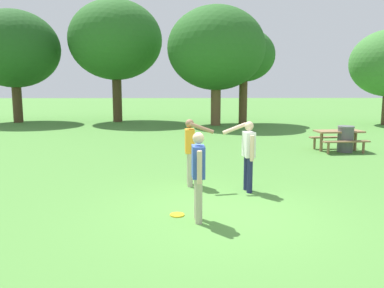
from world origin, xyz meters
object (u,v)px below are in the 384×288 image
person_bystander (248,151)px  picnic_table_near (339,136)px  person_catcher (190,147)px  tree_far_right (216,49)px  frisbee (177,215)px  trash_can_beside_table (345,139)px  tree_broad_center (116,40)px  tree_tall_left (14,49)px  tree_slender_mid (244,56)px  person_thrower (198,171)px

person_bystander → picnic_table_near: bearing=52.0°
person_catcher → picnic_table_near: size_ratio=0.90×
person_bystander → tree_far_right: bearing=88.4°
frisbee → trash_can_beside_table: (6.03, 6.92, 0.47)m
person_catcher → person_bystander: bearing=-23.4°
tree_broad_center → tree_far_right: bearing=-20.8°
person_bystander → tree_tall_left: bearing=126.2°
person_catcher → tree_slender_mid: tree_slender_mid is taller
person_thrower → frisbee: bearing=141.7°
tree_slender_mid → frisbee: bearing=-102.4°
frisbee → tree_broad_center: 19.85m
person_bystander → frisbee: bearing=-133.7°
person_catcher → frisbee: person_catcher is taller
person_thrower → tree_slender_mid: 18.18m
person_thrower → tree_tall_left: bearing=120.4°
person_bystander → tree_far_right: (0.40, 14.64, 3.54)m
trash_can_beside_table → tree_slender_mid: bearing=102.3°
person_thrower → picnic_table_near: bearing=53.7°
trash_can_beside_table → tree_tall_left: bearing=145.5°
frisbee → picnic_table_near: bearing=50.6°
person_thrower → tree_far_right: size_ratio=0.24×
person_catcher → tree_slender_mid: size_ratio=0.28×
picnic_table_near → tree_slender_mid: (-2.08, 10.14, 3.58)m
person_catcher → tree_broad_center: bearing=105.4°
person_thrower → person_catcher: same height
tree_broad_center → tree_slender_mid: tree_broad_center is taller
tree_slender_mid → person_bystander: bearing=-97.9°
person_catcher → tree_far_right: size_ratio=0.24×
trash_can_beside_table → tree_tall_left: tree_tall_left is taller
person_catcher → picnic_table_near: (5.57, 4.88, -0.40)m
picnic_table_near → tree_tall_left: 20.26m
person_thrower → tree_tall_left: tree_tall_left is taller
person_thrower → picnic_table_near: 9.24m
picnic_table_near → tree_slender_mid: bearing=101.6°
tree_tall_left → person_thrower: bearing=-59.6°
person_bystander → tree_far_right: size_ratio=0.24×
picnic_table_near → tree_tall_left: bearing=145.7°
person_catcher → tree_slender_mid: 15.74m
picnic_table_near → trash_can_beside_table: 0.28m
frisbee → tree_slender_mid: bearing=77.6°
person_bystander → picnic_table_near: size_ratio=0.90×
person_thrower → person_catcher: 2.56m
frisbee → tree_far_right: bearing=83.0°
person_catcher → tree_broad_center: tree_broad_center is taller
frisbee → tree_broad_center: tree_broad_center is taller
tree_tall_left → tree_broad_center: (6.32, 0.38, 0.59)m
tree_far_right → tree_slender_mid: bearing=28.2°
frisbee → tree_tall_left: tree_tall_left is taller
tree_far_right → person_bystander: bearing=-91.6°
picnic_table_near → trash_can_beside_table: size_ratio=1.91×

